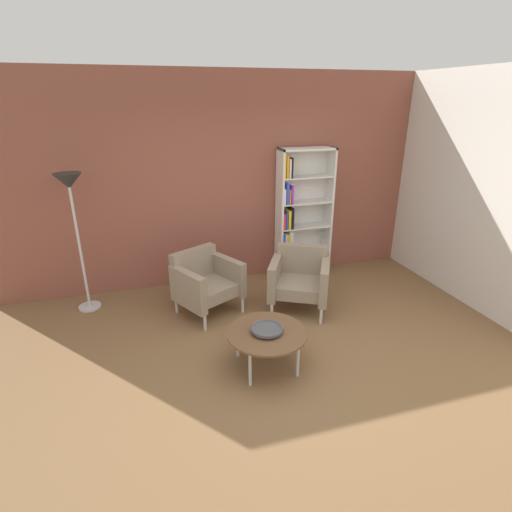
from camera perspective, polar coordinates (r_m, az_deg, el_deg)
name	(u,v)px	position (r m, az deg, el deg)	size (l,w,h in m)	color
ground_plane	(285,375)	(4.12, 4.19, -16.59)	(8.32, 8.32, 0.00)	brown
brick_back_panel	(227,181)	(5.70, -4.19, 10.56)	(6.40, 0.12, 2.90)	brown
plaster_right_partition	(499,198)	(5.53, 31.41, 7.11)	(0.12, 5.20, 2.90)	silver
bookshelf_tall	(298,216)	(5.92, 6.04, 5.67)	(0.80, 0.30, 1.90)	silver
coffee_table_low	(267,334)	(4.02, 1.55, -11.11)	(0.80, 0.80, 0.40)	brown
decorative_bowl	(267,329)	(3.98, 1.56, -10.34)	(0.32, 0.32, 0.05)	#4C4C51
armchair_near_window	(300,278)	(5.10, 6.28, -3.16)	(0.93, 0.90, 0.78)	gray
armchair_corner_red	(205,281)	(5.02, -7.26, -3.59)	(0.93, 0.90, 0.78)	gray
floor_lamp_torchiere	(71,198)	(5.19, -24.87, 7.49)	(0.32, 0.32, 1.74)	silver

